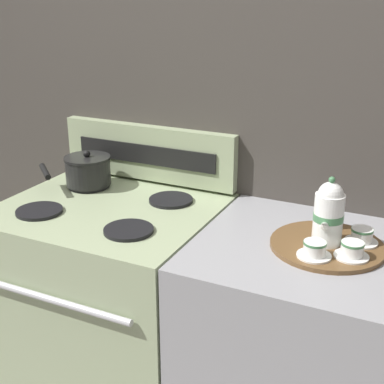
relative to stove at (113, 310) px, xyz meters
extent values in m
cube|color=#423D38|center=(0.37, 0.36, 0.66)|extent=(6.00, 0.05, 2.20)
cube|color=#9EAD84|center=(0.00, 0.00, 0.00)|extent=(0.78, 0.66, 0.89)
cylinder|color=silver|center=(0.00, -0.35, 0.25)|extent=(0.62, 0.02, 0.02)
cylinder|color=black|center=(-0.19, 0.15, 0.45)|extent=(0.17, 0.17, 0.01)
cylinder|color=black|center=(0.19, 0.15, 0.45)|extent=(0.17, 0.17, 0.01)
cylinder|color=black|center=(-0.19, -0.15, 0.45)|extent=(0.17, 0.17, 0.01)
cylinder|color=black|center=(0.19, -0.15, 0.45)|extent=(0.17, 0.17, 0.01)
cube|color=#9EAD84|center=(0.00, 0.31, 0.57)|extent=(0.76, 0.05, 0.22)
cube|color=black|center=(0.00, 0.28, 0.57)|extent=(0.62, 0.01, 0.08)
cube|color=#939399|center=(0.76, 0.00, 0.00)|extent=(0.73, 0.66, 0.89)
cylinder|color=black|center=(-0.19, 0.15, 0.51)|extent=(0.18, 0.18, 0.10)
cylinder|color=black|center=(-0.19, 0.15, 0.56)|extent=(0.18, 0.18, 0.01)
sphere|color=black|center=(-0.19, 0.15, 0.58)|extent=(0.03, 0.03, 0.03)
cylinder|color=black|center=(-0.30, 0.02, 0.53)|extent=(0.13, 0.12, 0.02)
cylinder|color=brown|center=(0.80, 0.02, 0.45)|extent=(0.35, 0.35, 0.01)
cylinder|color=white|center=(0.80, 0.02, 0.54)|extent=(0.09, 0.09, 0.16)
cylinder|color=#427A4C|center=(0.80, 0.02, 0.54)|extent=(0.09, 0.09, 0.02)
sphere|color=white|center=(0.80, 0.02, 0.62)|extent=(0.08, 0.08, 0.08)
sphere|color=#427A4C|center=(0.80, 0.02, 0.66)|extent=(0.02, 0.02, 0.02)
cone|color=white|center=(0.80, -0.05, 0.54)|extent=(0.03, 0.07, 0.05)
cylinder|color=white|center=(0.78, -0.09, 0.46)|extent=(0.10, 0.10, 0.01)
cylinder|color=white|center=(0.78, -0.09, 0.48)|extent=(0.07, 0.07, 0.04)
cylinder|color=#427A4C|center=(0.78, -0.09, 0.50)|extent=(0.07, 0.07, 0.01)
cylinder|color=white|center=(0.88, -0.04, 0.46)|extent=(0.10, 0.10, 0.01)
cylinder|color=white|center=(0.88, -0.04, 0.48)|extent=(0.07, 0.07, 0.04)
cylinder|color=#427A4C|center=(0.88, -0.04, 0.50)|extent=(0.07, 0.07, 0.01)
cylinder|color=white|center=(0.89, 0.07, 0.46)|extent=(0.10, 0.10, 0.01)
cylinder|color=white|center=(0.89, 0.07, 0.48)|extent=(0.07, 0.07, 0.04)
cylinder|color=#427A4C|center=(0.89, 0.07, 0.50)|extent=(0.07, 0.07, 0.01)
cylinder|color=white|center=(0.77, 0.14, 0.49)|extent=(0.06, 0.06, 0.08)
cylinder|color=#427A4C|center=(0.77, 0.14, 0.49)|extent=(0.06, 0.06, 0.01)
camera|label=1|loc=(1.07, -1.50, 1.19)|focal=50.00mm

